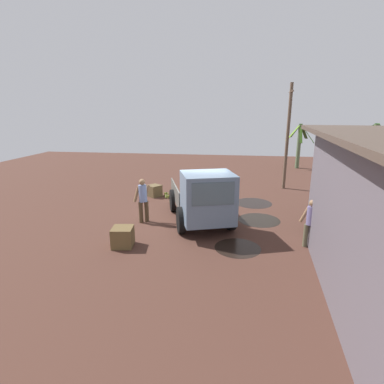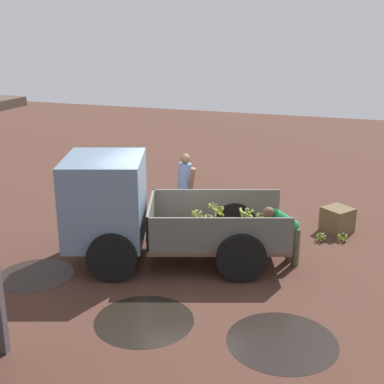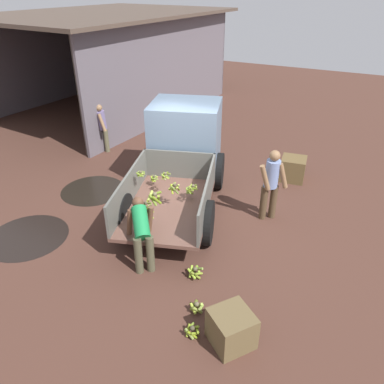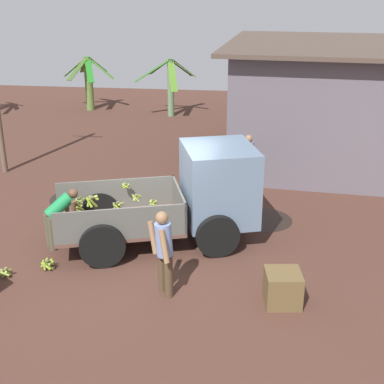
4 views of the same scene
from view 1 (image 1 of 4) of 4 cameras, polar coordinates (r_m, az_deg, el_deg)
The scene contains 16 objects.
ground at distance 12.01m, azimuth 0.49°, elevation -5.20°, with size 36.00×36.00×0.00m, color #492C23.
mud_patch_0 at distance 12.21m, azimuth 12.65°, elevation -5.21°, with size 1.65×1.65×0.01m, color black.
mud_patch_1 at distance 9.73m, azimuth 8.69°, elevation -10.47°, with size 1.46×1.46×0.01m, color black.
mud_patch_2 at distance 14.33m, azimuth 11.60°, elevation -2.07°, with size 1.72×1.72×0.01m, color black.
cargo_truck at distance 10.70m, azimuth 2.49°, elevation -1.37°, with size 4.69×3.00×2.17m.
utility_pole at distance 17.00m, azimuth 17.74°, elevation 10.10°, with size 1.16×0.17×5.59m.
banana_palm_0 at distance 23.42m, azimuth 31.27°, elevation 7.22°, with size 2.04×2.24×3.39m.
banana_palm_4 at distance 23.71m, azimuth 19.70°, elevation 8.44°, with size 1.98×2.06×3.27m.
person_foreground_visitor at distance 11.60m, azimuth -9.33°, elevation -1.23°, with size 0.58×0.61×1.71m.
person_worker_loading at distance 13.79m, azimuth 0.56°, elevation 0.86°, with size 0.78×0.76×1.28m.
person_bystander_near_shed at distance 10.10m, azimuth 21.66°, elevation -5.21°, with size 0.42×0.64×1.54m.
banana_bunch_on_ground_0 at distance 14.04m, azimuth -3.83°, elevation -1.62°, with size 0.28×0.28×0.23m.
banana_bunch_on_ground_1 at distance 15.27m, azimuth -4.92°, elevation -0.34°, with size 0.25×0.27×0.20m.
banana_bunch_on_ground_2 at distance 14.81m, azimuth -4.75°, elevation -0.81°, with size 0.24×0.25×0.20m.
wooden_crate_0 at distance 15.21m, azimuth -7.19°, elevation 0.24°, with size 0.59×0.59×0.57m, color brown.
wooden_crate_1 at distance 9.87m, azimuth -13.05°, elevation -8.34°, with size 0.64×0.64×0.63m, color brown.
Camera 1 is at (11.15, 1.49, 4.21)m, focal length 28.00 mm.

